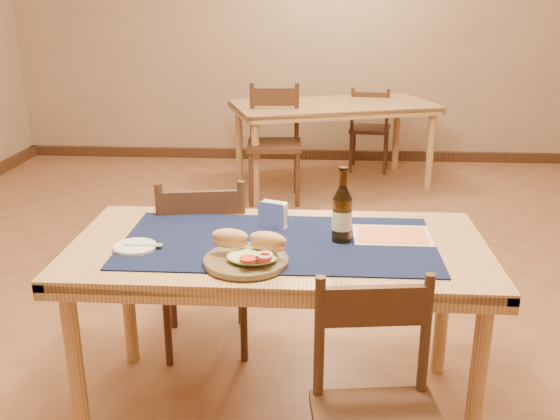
# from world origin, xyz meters

# --- Properties ---
(room) EXTENTS (6.04, 7.04, 2.84)m
(room) POSITION_xyz_m (0.00, 0.00, 1.40)
(room) COLOR brown
(room) RESTS_ON ground
(main_table) EXTENTS (1.60, 0.80, 0.75)m
(main_table) POSITION_xyz_m (0.00, -0.80, 0.67)
(main_table) COLOR tan
(main_table) RESTS_ON ground
(placemat) EXTENTS (1.20, 0.60, 0.01)m
(placemat) POSITION_xyz_m (0.00, -0.80, 0.75)
(placemat) COLOR #10193D
(placemat) RESTS_ON main_table
(baseboard) EXTENTS (6.00, 7.00, 0.10)m
(baseboard) POSITION_xyz_m (0.00, 0.00, 0.05)
(baseboard) COLOR #402717
(baseboard) RESTS_ON ground
(back_table) EXTENTS (1.94, 1.38, 0.75)m
(back_table) POSITION_xyz_m (0.27, 2.55, 0.67)
(back_table) COLOR tan
(back_table) RESTS_ON ground
(chair_main_far) EXTENTS (0.47, 0.47, 0.90)m
(chair_main_far) POSITION_xyz_m (-0.38, -0.35, 0.47)
(chair_main_far) COLOR #402717
(chair_main_far) RESTS_ON ground
(chair_main_near) EXTENTS (0.44, 0.44, 0.85)m
(chair_main_near) POSITION_xyz_m (0.35, -1.43, 0.44)
(chair_main_near) COLOR #402717
(chair_main_near) RESTS_ON ground
(chair_back_near) EXTENTS (0.47, 0.47, 0.96)m
(chair_back_near) POSITION_xyz_m (-0.22, 2.09, 0.50)
(chair_back_near) COLOR #402717
(chair_back_near) RESTS_ON ground
(chair_back_far) EXTENTS (0.43, 0.43, 0.83)m
(chair_back_far) POSITION_xyz_m (0.65, 3.05, 0.43)
(chair_back_far) COLOR #402717
(chair_back_far) RESTS_ON ground
(sandwich_plate) EXTENTS (0.30, 0.30, 0.12)m
(sandwich_plate) POSITION_xyz_m (-0.09, -1.01, 0.79)
(sandwich_plate) COLOR brown
(sandwich_plate) RESTS_ON placemat
(side_plate) EXTENTS (0.16, 0.16, 0.01)m
(side_plate) POSITION_xyz_m (-0.53, -0.90, 0.76)
(side_plate) COLOR silver
(side_plate) RESTS_ON placemat
(fork) EXTENTS (0.14, 0.03, 0.00)m
(fork) POSITION_xyz_m (-0.49, -0.90, 0.77)
(fork) COLOR #8DBF69
(fork) RESTS_ON side_plate
(beer_bottle) EXTENTS (0.08, 0.08, 0.29)m
(beer_bottle) POSITION_xyz_m (0.24, -0.77, 0.86)
(beer_bottle) COLOR #43290C
(beer_bottle) RESTS_ON placemat
(napkin_holder) EXTENTS (0.13, 0.09, 0.11)m
(napkin_holder) POSITION_xyz_m (-0.03, -0.64, 0.81)
(napkin_holder) COLOR white
(napkin_holder) RESTS_ON placemat
(menu_card) EXTENTS (0.31, 0.22, 0.01)m
(menu_card) POSITION_xyz_m (0.44, -0.71, 0.76)
(menu_card) COLOR beige
(menu_card) RESTS_ON placemat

